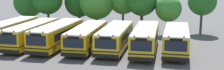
{
  "coord_description": "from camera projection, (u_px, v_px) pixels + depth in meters",
  "views": [
    {
      "loc": [
        9.36,
        -30.11,
        7.81
      ],
      "look_at": [
        2.93,
        0.0,
        1.6
      ],
      "focal_mm": 45.84,
      "sensor_mm": 36.0,
      "label": 1
    }
  ],
  "objects": [
    {
      "name": "ground_plane",
      "position": [
        87.0,
        48.0,
        32.32
      ],
      "size": [
        160.0,
        160.0,
        0.0
      ],
      "primitive_type": "plane",
      "color": "#514F4C"
    },
    {
      "name": "school_bus_0",
      "position": [
        8.0,
        32.0,
        34.13
      ],
      "size": [
        2.64,
        11.47,
        2.73
      ],
      "rotation": [
        0.0,
        0.0,
        3.16
      ],
      "color": "#EAA80C",
      "rests_on": "ground_plane"
    },
    {
      "name": "school_bus_1",
      "position": [
        32.0,
        33.0,
        33.33
      ],
      "size": [
        2.51,
        10.44,
        2.68
      ],
      "rotation": [
        0.0,
        0.0,
        3.14
      ],
      "color": "yellow",
      "rests_on": "ground_plane"
    },
    {
      "name": "school_bus_2",
      "position": [
        58.0,
        34.0,
        32.61
      ],
      "size": [
        2.85,
        10.5,
        2.73
      ],
      "rotation": [
        0.0,
        0.0,
        3.12
      ],
      "color": "#EAA80C",
      "rests_on": "ground_plane"
    },
    {
      "name": "school_bus_3",
      "position": [
        87.0,
        36.0,
        32.0
      ],
      "size": [
        2.75,
        10.22,
        2.57
      ],
      "rotation": [
        0.0,
        0.0,
        3.16
      ],
      "color": "#EAA80C",
      "rests_on": "ground_plane"
    },
    {
      "name": "school_bus_4",
      "position": [
        115.0,
        37.0,
        31.51
      ],
      "size": [
        2.66,
        10.15,
        2.61
      ],
      "rotation": [
        0.0,
        0.0,
        3.15
      ],
      "color": "yellow",
      "rests_on": "ground_plane"
    },
    {
      "name": "school_bus_5",
      "position": [
        145.0,
        38.0,
        30.55
      ],
      "size": [
        2.57,
        10.28,
        2.71
      ],
      "rotation": [
        0.0,
        0.0,
        3.16
      ],
      "color": "yellow",
      "rests_on": "ground_plane"
    },
    {
      "name": "school_bus_6",
      "position": [
        176.0,
        39.0,
        30.15
      ],
      "size": [
        2.7,
        9.51,
        2.68
      ],
      "rotation": [
        0.0,
        0.0,
        3.12
      ],
      "color": "yellow",
      "rests_on": "ground_plane"
    },
    {
      "name": "tree_0",
      "position": [
        28.0,
        3.0,
        46.03
      ],
      "size": [
        4.85,
        4.76,
        6.27
      ],
      "color": "#4C3823",
      "rests_on": "ground_plane"
    },
    {
      "name": "tree_2",
      "position": [
        80.0,
        2.0,
        44.05
      ],
      "size": [
        4.58,
        4.58,
        6.34
      ],
      "color": "#4C3823",
      "rests_on": "ground_plane"
    },
    {
      "name": "tree_3",
      "position": [
        97.0,
        2.0,
        41.77
      ],
      "size": [
        5.16,
        5.16,
        6.87
      ],
      "color": "#4C3823",
      "rests_on": "ground_plane"
    },
    {
      "name": "tree_4",
      "position": [
        123.0,
        0.0,
        41.99
      ],
      "size": [
        4.23,
        4.23,
        6.69
      ],
      "color": "#4C3823",
      "rests_on": "ground_plane"
    },
    {
      "name": "tree_5",
      "position": [
        142.0,
        0.0,
        39.61
      ],
      "size": [
        4.2,
        4.2,
        6.72
      ],
      "color": "#4C3823",
      "rests_on": "ground_plane"
    },
    {
      "name": "tree_6",
      "position": [
        169.0,
        8.0,
        38.56
      ],
      "size": [
        3.56,
        3.56,
        5.44
      ],
      "color": "#4C3823",
      "rests_on": "ground_plane"
    },
    {
      "name": "tree_7",
      "position": [
        202.0,
        1.0,
        39.45
      ],
      "size": [
        3.92,
        3.92,
        6.53
      ],
      "color": "#4C3823",
      "rests_on": "ground_plane"
    }
  ]
}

